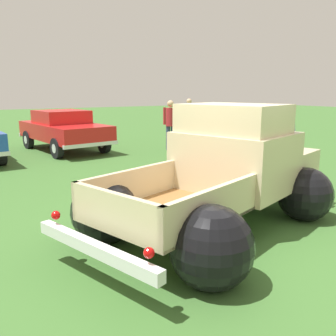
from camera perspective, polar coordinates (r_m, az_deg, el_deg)
ground_plane at (r=5.76m, az=6.78°, el=-9.60°), size 80.00×80.00×0.00m
vintage_pickup_truck at (r=5.84m, az=9.12°, el=-1.55°), size 4.98×3.76×1.96m
show_car_1 at (r=13.45m, az=-16.21°, el=5.99°), size 2.44×4.40×1.43m
spectator_0 at (r=16.44m, az=3.33°, el=8.30°), size 0.46×0.51×1.77m
spectator_1 at (r=13.08m, az=0.40°, el=7.36°), size 0.48×0.47×1.78m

